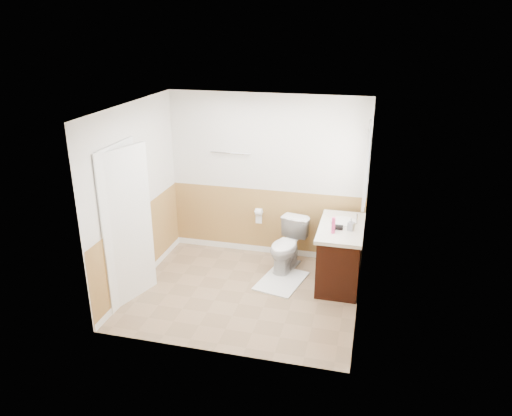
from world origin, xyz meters
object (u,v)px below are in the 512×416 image
(bath_mat, at_px, (281,281))
(soap_dispenser, at_px, (351,224))
(vanity_cabinet, at_px, (340,256))
(lotion_bottle, at_px, (333,225))
(toilet, at_px, (287,246))

(bath_mat, bearing_deg, soap_dispenser, 5.67)
(bath_mat, xyz_separation_m, soap_dispenser, (0.90, 0.09, 0.92))
(vanity_cabinet, bearing_deg, lotion_bottle, -110.90)
(bath_mat, relative_size, soap_dispenser, 4.73)
(bath_mat, distance_m, vanity_cabinet, 0.90)
(bath_mat, height_order, vanity_cabinet, vanity_cabinet)
(bath_mat, bearing_deg, toilet, 90.00)
(toilet, xyz_separation_m, lotion_bottle, (0.68, -0.47, 0.59))
(vanity_cabinet, xyz_separation_m, soap_dispenser, (0.12, -0.11, 0.53))
(bath_mat, bearing_deg, lotion_bottle, -5.00)
(toilet, distance_m, vanity_cabinet, 0.81)
(soap_dispenser, bearing_deg, toilet, 160.78)
(toilet, relative_size, lotion_bottle, 3.40)
(lotion_bottle, bearing_deg, soap_dispenser, 34.23)
(vanity_cabinet, distance_m, soap_dispenser, 0.56)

